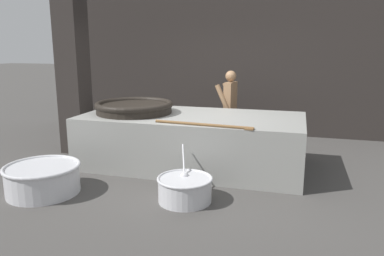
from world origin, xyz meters
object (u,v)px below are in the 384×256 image
object	(u,v)px
giant_wok_near	(134,107)
prep_bowl_vegetables	(185,188)
cook	(230,106)
prep_bowl_meat	(43,178)

from	to	relation	value
giant_wok_near	prep_bowl_vegetables	bearing A→B (deg)	-46.77
cook	prep_bowl_meat	distance (m)	3.68
giant_wok_near	prep_bowl_meat	size ratio (longest dim) A/B	1.29
cook	prep_bowl_meat	xyz separation A→B (m)	(-1.98, -3.05, -0.59)
cook	prep_bowl_vegetables	xyz separation A→B (m)	(-0.06, -2.79, -0.63)
prep_bowl_vegetables	prep_bowl_meat	bearing A→B (deg)	-172.26
giant_wok_near	prep_bowl_vegetables	world-z (taller)	giant_wok_near
prep_bowl_meat	giant_wok_near	bearing A→B (deg)	69.85
giant_wok_near	cook	xyz separation A→B (m)	(1.37, 1.39, -0.14)
prep_bowl_vegetables	prep_bowl_meat	xyz separation A→B (m)	(-1.92, -0.26, 0.04)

